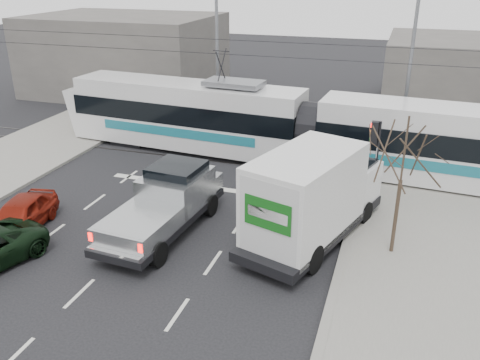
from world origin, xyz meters
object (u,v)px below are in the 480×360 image
(bare_tree, at_px, (404,156))
(navy_pickup, at_px, (330,192))
(traffic_signal, at_px, (375,145))
(street_lamp_near, at_px, (407,58))
(street_lamp_far, at_px, (214,43))
(box_truck, at_px, (313,197))
(silver_pickup, at_px, (167,201))
(tram, at_px, (310,129))
(red_car, at_px, (20,216))

(bare_tree, xyz_separation_m, navy_pickup, (-2.62, 2.39, -2.72))
(traffic_signal, relative_size, street_lamp_near, 0.40)
(traffic_signal, bearing_deg, street_lamp_far, 138.28)
(traffic_signal, xyz_separation_m, box_truck, (-1.82, -3.83, -0.95))
(traffic_signal, height_order, silver_pickup, traffic_signal)
(street_lamp_near, xyz_separation_m, street_lamp_far, (-11.50, 2.00, 0.00))
(street_lamp_far, distance_m, tram, 9.79)
(bare_tree, xyz_separation_m, traffic_signal, (-1.13, 4.00, -1.05))
(tram, bearing_deg, navy_pickup, -66.23)
(traffic_signal, bearing_deg, silver_pickup, -147.63)
(navy_pickup, distance_m, red_car, 12.29)
(bare_tree, relative_size, box_truck, 0.65)
(navy_pickup, bearing_deg, traffic_signal, 52.98)
(bare_tree, distance_m, street_lamp_near, 11.58)
(box_truck, height_order, navy_pickup, box_truck)
(traffic_signal, distance_m, street_lamp_near, 7.91)
(street_lamp_far, bearing_deg, navy_pickup, -50.46)
(bare_tree, relative_size, street_lamp_near, 0.56)
(street_lamp_near, distance_m, tram, 6.46)
(street_lamp_far, height_order, silver_pickup, street_lamp_far)
(silver_pickup, bearing_deg, bare_tree, 8.99)
(traffic_signal, xyz_separation_m, navy_pickup, (-1.49, -1.61, -1.67))
(box_truck, bearing_deg, traffic_signal, 82.38)
(street_lamp_near, relative_size, street_lamp_far, 1.00)
(bare_tree, bearing_deg, box_truck, 176.82)
(red_car, bearing_deg, navy_pickup, 13.49)
(bare_tree, distance_m, tram, 9.15)
(navy_pickup, bearing_deg, street_lamp_far, 135.36)
(red_car, bearing_deg, box_truck, 3.77)
(box_truck, bearing_deg, navy_pickup, 99.34)
(silver_pickup, distance_m, box_truck, 5.61)
(bare_tree, relative_size, red_car, 1.27)
(silver_pickup, bearing_deg, traffic_signal, 36.94)
(traffic_signal, bearing_deg, box_truck, -115.37)
(bare_tree, bearing_deg, traffic_signal, 105.76)
(street_lamp_near, relative_size, box_truck, 1.17)
(traffic_signal, height_order, navy_pickup, traffic_signal)
(red_car, bearing_deg, traffic_signal, 16.91)
(traffic_signal, height_order, street_lamp_far, street_lamp_far)
(street_lamp_near, distance_m, red_car, 20.07)
(bare_tree, distance_m, red_car, 14.41)
(street_lamp_near, height_order, street_lamp_far, same)
(bare_tree, bearing_deg, silver_pickup, -175.58)
(traffic_signal, relative_size, tram, 0.13)
(street_lamp_far, height_order, tram, street_lamp_far)
(box_truck, bearing_deg, street_lamp_far, 141.28)
(traffic_signal, distance_m, tram, 5.11)
(silver_pickup, bearing_deg, tram, 69.33)
(street_lamp_near, relative_size, navy_pickup, 1.69)
(bare_tree, height_order, street_lamp_far, street_lamp_far)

